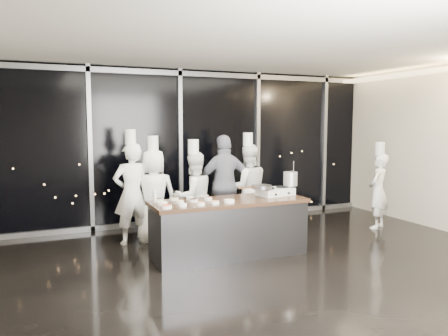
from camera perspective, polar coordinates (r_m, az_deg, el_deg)
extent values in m
plane|color=black|center=(6.29, 4.05, -13.59)|extent=(9.00, 9.00, 0.00)
cube|color=beige|center=(9.19, -5.91, 2.80)|extent=(9.00, 0.02, 3.20)
cube|color=white|center=(6.03, 4.29, 16.42)|extent=(9.00, 7.00, 0.02)
cube|color=black|center=(9.14, -5.80, 2.78)|extent=(8.90, 0.04, 3.18)
cube|color=gray|center=(9.13, -5.81, 12.21)|extent=(8.90, 0.08, 0.10)
cube|color=gray|center=(9.30, -5.61, -6.81)|extent=(8.90, 0.08, 0.10)
cube|color=gray|center=(8.72, -17.07, 2.39)|extent=(0.08, 0.08, 3.20)
cube|color=gray|center=(9.09, -5.71, 2.76)|extent=(0.08, 0.08, 3.20)
cube|color=gray|center=(9.78, 4.41, 3.00)|extent=(0.08, 0.08, 3.20)
cube|color=gray|center=(10.73, 12.98, 3.13)|extent=(0.08, 0.08, 3.20)
cube|color=#3B3C41|center=(6.95, 0.65, -8.06)|extent=(2.40, 0.80, 0.84)
cube|color=#45301D|center=(6.85, 0.65, -4.41)|extent=(2.46, 0.86, 0.06)
cube|color=silver|center=(7.30, 6.71, -3.09)|extent=(0.63, 0.44, 0.12)
cylinder|color=black|center=(7.20, 5.82, -2.64)|extent=(0.22, 0.22, 0.02)
cylinder|color=black|center=(7.38, 7.58, -2.46)|extent=(0.22, 0.22, 0.02)
cylinder|color=black|center=(7.08, 6.80, -3.47)|extent=(0.04, 0.03, 0.04)
cylinder|color=black|center=(7.24, 8.46, -3.27)|extent=(0.04, 0.03, 0.04)
cylinder|color=slate|center=(7.09, 4.92, -2.47)|extent=(0.38, 0.38, 0.06)
cube|color=#4C2B14|center=(6.92, 3.00, -2.62)|extent=(0.25, 0.07, 0.02)
cylinder|color=silver|center=(7.46, 8.67, -1.40)|extent=(0.27, 0.27, 0.23)
cylinder|color=white|center=(6.23, -7.54, -5.03)|extent=(0.16, 0.16, 0.04)
cylinder|color=red|center=(6.22, -7.55, -4.88)|extent=(0.13, 0.13, 0.01)
cylinder|color=white|center=(6.50, -8.15, -4.58)|extent=(0.17, 0.17, 0.04)
cylinder|color=beige|center=(6.50, -8.15, -4.43)|extent=(0.14, 0.14, 0.01)
cylinder|color=white|center=(6.77, -8.58, -4.16)|extent=(0.15, 0.15, 0.04)
cylinder|color=#382210|center=(6.76, -8.58, -4.02)|extent=(0.12, 0.12, 0.01)
cylinder|color=white|center=(6.31, -5.40, -4.86)|extent=(0.12, 0.12, 0.04)
cylinder|color=white|center=(6.31, -5.40, -4.71)|extent=(0.10, 0.10, 0.01)
cylinder|color=white|center=(6.56, -5.81, -4.45)|extent=(0.12, 0.12, 0.04)
cylinder|color=#E9C274|center=(6.55, -5.81, -4.31)|extent=(0.10, 0.10, 0.01)
cylinder|color=white|center=(6.83, -6.52, -4.04)|extent=(0.14, 0.14, 0.04)
cylinder|color=#866243|center=(6.83, -6.52, -3.91)|extent=(0.11, 0.11, 0.01)
cylinder|color=white|center=(6.39, -3.07, -4.71)|extent=(0.13, 0.13, 0.04)
cylinder|color=#E88E5F|center=(6.38, -3.07, -4.57)|extent=(0.10, 0.10, 0.01)
cylinder|color=white|center=(6.67, -4.02, -4.25)|extent=(0.14, 0.14, 0.04)
cylinder|color=black|center=(6.67, -4.02, -4.11)|extent=(0.11, 0.11, 0.01)
cylinder|color=white|center=(6.88, -4.50, -3.95)|extent=(0.11, 0.11, 0.04)
cylinder|color=white|center=(6.87, -4.50, -3.82)|extent=(0.09, 0.09, 0.01)
cylinder|color=white|center=(6.50, -1.19, -4.52)|extent=(0.13, 0.13, 0.04)
cylinder|color=#AA6E44|center=(6.49, -1.19, -4.37)|extent=(0.10, 0.10, 0.01)
cylinder|color=white|center=(6.78, -2.10, -4.08)|extent=(0.12, 0.12, 0.04)
cylinder|color=tan|center=(6.77, -2.10, -3.95)|extent=(0.10, 0.10, 0.01)
cylinder|color=white|center=(6.60, 0.67, -4.35)|extent=(0.16, 0.16, 0.04)
cylinder|color=beige|center=(6.60, 0.67, -4.21)|extent=(0.13, 0.13, 0.01)
cylinder|color=silver|center=(6.63, -9.03, -3.83)|extent=(0.06, 0.06, 0.17)
cone|color=silver|center=(6.61, -9.05, -2.86)|extent=(0.05, 0.05, 0.06)
imported|color=white|center=(7.72, -11.98, -3.29)|extent=(0.69, 0.50, 1.76)
cylinder|color=white|center=(7.62, -12.14, 3.99)|extent=(0.21, 0.21, 0.26)
imported|color=white|center=(7.81, -9.16, -3.56)|extent=(0.83, 0.56, 1.65)
cylinder|color=white|center=(7.71, -9.28, 3.22)|extent=(0.20, 0.20, 0.26)
imported|color=white|center=(7.80, -3.98, -3.74)|extent=(0.85, 0.72, 1.58)
cylinder|color=white|center=(7.70, -4.03, 2.79)|extent=(0.22, 0.22, 0.26)
imported|color=#121A32|center=(8.21, 0.13, -2.20)|extent=(1.12, 0.51, 1.88)
imported|color=white|center=(8.50, 3.10, -2.59)|extent=(0.92, 0.78, 1.68)
cylinder|color=white|center=(8.41, 3.14, 3.75)|extent=(0.22, 0.22, 0.26)
imported|color=white|center=(9.20, 19.49, -2.86)|extent=(0.65, 0.59, 1.50)
cylinder|color=white|center=(9.11, 19.68, 2.42)|extent=(0.26, 0.26, 0.26)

